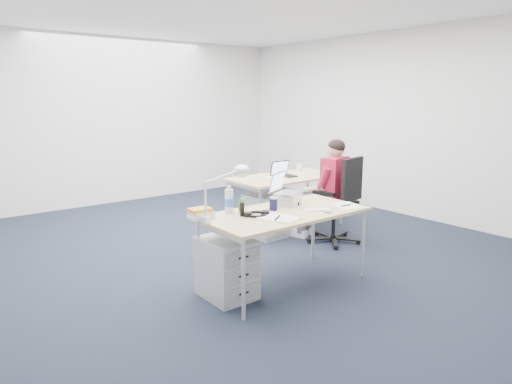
% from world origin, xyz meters
% --- Properties ---
extents(floor, '(7.00, 7.00, 0.00)m').
position_xyz_m(floor, '(0.00, 0.00, 0.00)').
color(floor, black).
rests_on(floor, ground).
extents(room, '(6.02, 7.02, 2.80)m').
position_xyz_m(room, '(0.00, 0.00, 1.71)').
color(room, silver).
rests_on(room, ground).
extents(desk_near, '(1.60, 0.80, 0.73)m').
position_xyz_m(desk_near, '(-0.31, -1.01, 0.68)').
color(desk_near, tan).
rests_on(desk_near, ground).
extents(desk_far, '(1.60, 0.80, 0.73)m').
position_xyz_m(desk_far, '(1.05, 0.47, 0.68)').
color(desk_far, tan).
rests_on(desk_far, ground).
extents(office_chair, '(0.82, 0.82, 1.09)m').
position_xyz_m(office_chair, '(1.09, -0.42, 0.31)').
color(office_chair, black).
rests_on(office_chair, ground).
extents(seated_person, '(0.51, 0.76, 1.29)m').
position_xyz_m(seated_person, '(1.05, -0.24, 0.65)').
color(seated_person, '#A81832').
rests_on(seated_person, ground).
extents(drawer_pedestal_near, '(0.40, 0.50, 0.55)m').
position_xyz_m(drawer_pedestal_near, '(-0.91, -0.89, 0.28)').
color(drawer_pedestal_near, '#ACB1B2').
rests_on(drawer_pedestal_near, ground).
extents(drawer_pedestal_far, '(0.40, 0.50, 0.55)m').
position_xyz_m(drawer_pedestal_far, '(0.55, 0.34, 0.28)').
color(drawer_pedestal_far, '#ACB1B2').
rests_on(drawer_pedestal_far, ground).
extents(silver_laptop, '(0.37, 0.34, 0.32)m').
position_xyz_m(silver_laptop, '(-0.08, -0.80, 0.89)').
color(silver_laptop, silver).
rests_on(silver_laptop, desk_near).
extents(wireless_keyboard, '(0.26, 0.19, 0.01)m').
position_xyz_m(wireless_keyboard, '(-0.03, -1.16, 0.74)').
color(wireless_keyboard, white).
rests_on(wireless_keyboard, desk_near).
extents(computer_mouse, '(0.10, 0.12, 0.04)m').
position_xyz_m(computer_mouse, '(-0.01, -1.27, 0.75)').
color(computer_mouse, white).
rests_on(computer_mouse, desk_near).
extents(headphones, '(0.30, 0.26, 0.04)m').
position_xyz_m(headphones, '(-0.61, -0.95, 0.75)').
color(headphones, black).
rests_on(headphones, desk_near).
extents(can_koozie, '(0.08, 0.08, 0.13)m').
position_xyz_m(can_koozie, '(-0.35, -0.89, 0.79)').
color(can_koozie, '#16133E').
rests_on(can_koozie, desk_near).
extents(water_bottle, '(0.10, 0.10, 0.26)m').
position_xyz_m(water_bottle, '(-0.75, -0.72, 0.86)').
color(water_bottle, silver).
rests_on(water_bottle, desk_near).
extents(bear_figurine, '(0.08, 0.06, 0.14)m').
position_xyz_m(bear_figurine, '(-0.65, -0.77, 0.80)').
color(bear_figurine, '#2F8022').
rests_on(bear_figurine, desk_near).
extents(book_stack, '(0.25, 0.22, 0.09)m').
position_xyz_m(book_stack, '(-1.06, -0.71, 0.78)').
color(book_stack, silver).
rests_on(book_stack, desk_near).
extents(cordless_phone, '(0.04, 0.03, 0.13)m').
position_xyz_m(cordless_phone, '(-0.73, -0.89, 0.79)').
color(cordless_phone, black).
rests_on(cordless_phone, desk_near).
extents(papers_left, '(0.33, 0.39, 0.01)m').
position_xyz_m(papers_left, '(-0.53, -1.18, 0.74)').
color(papers_left, '#F4FF93').
rests_on(papers_left, desk_near).
extents(papers_right, '(0.28, 0.34, 0.01)m').
position_xyz_m(papers_right, '(0.32, -1.24, 0.73)').
color(papers_right, '#F4FF93').
rests_on(papers_right, desk_near).
extents(sunglasses, '(0.13, 0.09, 0.03)m').
position_xyz_m(sunglasses, '(-0.07, -0.88, 0.74)').
color(sunglasses, black).
rests_on(sunglasses, desk_near).
extents(desk_lamp, '(0.47, 0.33, 0.50)m').
position_xyz_m(desk_lamp, '(-0.97, -0.89, 0.98)').
color(desk_lamp, silver).
rests_on(desk_lamp, desk_near).
extents(dark_laptop, '(0.31, 0.30, 0.22)m').
position_xyz_m(dark_laptop, '(0.99, 0.45, 0.84)').
color(dark_laptop, black).
rests_on(dark_laptop, desk_far).
extents(far_cup, '(0.10, 0.10, 0.11)m').
position_xyz_m(far_cup, '(1.46, 0.66, 0.79)').
color(far_cup, white).
rests_on(far_cup, desk_far).
extents(far_papers, '(0.29, 0.35, 0.01)m').
position_xyz_m(far_papers, '(0.89, 0.47, 0.73)').
color(far_papers, white).
rests_on(far_papers, desk_far).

